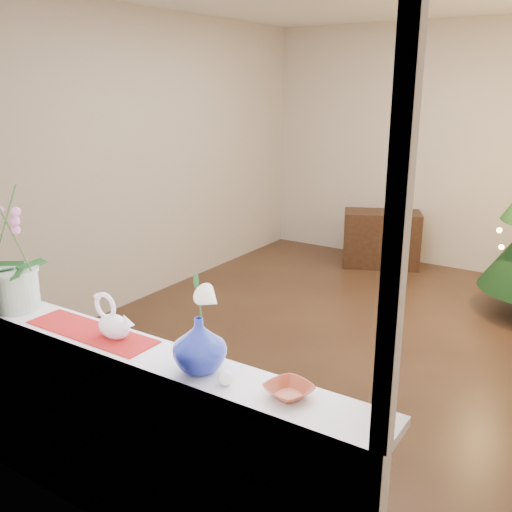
{
  "coord_description": "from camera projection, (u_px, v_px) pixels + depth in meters",
  "views": [
    {
      "loc": [
        1.6,
        -3.99,
        2.03
      ],
      "look_at": [
        -0.1,
        -1.4,
        1.09
      ],
      "focal_mm": 40.0,
      "sensor_mm": 36.0,
      "label": 1
    }
  ],
  "objects": [
    {
      "name": "runner",
      "position": [
        91.0,
        332.0,
        2.65
      ],
      "size": [
        0.7,
        0.2,
        0.01
      ],
      "primitive_type": "cube",
      "color": "maroon",
      "rests_on": "windowsill"
    },
    {
      "name": "paperweight",
      "position": [
        225.0,
        378.0,
        2.18
      ],
      "size": [
        0.08,
        0.08,
        0.06
      ],
      "primitive_type": "sphere",
      "rotation": [
        0.0,
        0.0,
        0.27
      ],
      "color": "white",
      "rests_on": "windowsill"
    },
    {
      "name": "windowsill",
      "position": [
        152.0,
        357.0,
        2.46
      ],
      "size": [
        2.2,
        0.26,
        0.04
      ],
      "primitive_type": "cube",
      "color": "white",
      "rests_on": "window_apron"
    },
    {
      "name": "lily",
      "position": [
        198.0,
        286.0,
        2.2
      ],
      "size": [
        0.14,
        0.08,
        0.2
      ],
      "primitive_type": null,
      "color": "white",
      "rests_on": "blue_vase"
    },
    {
      "name": "window_frame",
      "position": [
        122.0,
        175.0,
        2.15
      ],
      "size": [
        2.22,
        0.06,
        1.6
      ],
      "primitive_type": null,
      "color": "white",
      "rests_on": "windowsill"
    },
    {
      "name": "wall_left",
      "position": [
        148.0,
        159.0,
        5.41
      ],
      "size": [
        0.1,
        5.0,
        2.7
      ],
      "primitive_type": "cube",
      "color": "beige",
      "rests_on": "ground"
    },
    {
      "name": "amber_dish",
      "position": [
        289.0,
        391.0,
        2.11
      ],
      "size": [
        0.18,
        0.18,
        0.04
      ],
      "primitive_type": "imported",
      "rotation": [
        0.0,
        0.0,
        -0.31
      ],
      "color": "#993A22",
      "rests_on": "windowsill"
    },
    {
      "name": "wall_front",
      "position": [
        122.0,
        265.0,
        2.23
      ],
      "size": [
        4.5,
        0.1,
        2.7
      ],
      "primitive_type": "cube",
      "color": "beige",
      "rests_on": "ground"
    },
    {
      "name": "window_apron",
      "position": [
        143.0,
        459.0,
        2.52
      ],
      "size": [
        2.2,
        0.08,
        0.88
      ],
      "primitive_type": "cube",
      "color": "white",
      "rests_on": "ground"
    },
    {
      "name": "ground",
      "position": [
        361.0,
        345.0,
        4.62
      ],
      "size": [
        5.0,
        5.0,
        0.0
      ],
      "primitive_type": "plane",
      "color": "#321E14",
      "rests_on": "ground"
    },
    {
      "name": "side_table",
      "position": [
        381.0,
        239.0,
        6.57
      ],
      "size": [
        0.95,
        0.74,
        0.64
      ],
      "primitive_type": "cube",
      "rotation": [
        0.0,
        0.0,
        0.43
      ],
      "color": "black",
      "rests_on": "ground"
    },
    {
      "name": "wall_back",
      "position": [
        459.0,
        149.0,
        6.23
      ],
      "size": [
        4.5,
        0.1,
        2.7
      ],
      "primitive_type": "cube",
      "color": "beige",
      "rests_on": "ground"
    },
    {
      "name": "blue_vase",
      "position": [
        199.0,
        341.0,
        2.26
      ],
      "size": [
        0.33,
        0.33,
        0.26
      ],
      "primitive_type": "imported",
      "rotation": [
        0.0,
        0.0,
        -0.41
      ],
      "color": "navy",
      "rests_on": "windowsill"
    },
    {
      "name": "swan",
      "position": [
        113.0,
        318.0,
        2.57
      ],
      "size": [
        0.25,
        0.18,
        0.2
      ],
      "primitive_type": null,
      "rotation": [
        0.0,
        0.0,
        0.35
      ],
      "color": "white",
      "rests_on": "windowsill"
    },
    {
      "name": "orchid_pot",
      "position": [
        10.0,
        243.0,
        2.83
      ],
      "size": [
        0.3,
        0.3,
        0.71
      ],
      "primitive_type": null,
      "rotation": [
        0.0,
        0.0,
        0.3
      ],
      "color": "white",
      "rests_on": "windowsill"
    }
  ]
}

